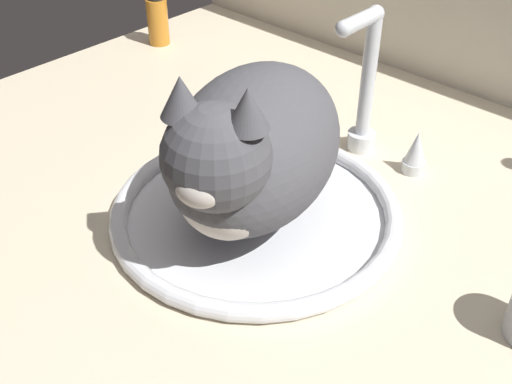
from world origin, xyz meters
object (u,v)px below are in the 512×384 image
cat (249,149)px  amber_bottle (158,19)px  faucet (363,101)px  sink_basin (256,212)px

cat → amber_bottle: 58.69cm
faucet → amber_bottle: faucet is taller
sink_basin → faucet: bearing=90.0°
sink_basin → amber_bottle: amber_bottle is taller
sink_basin → amber_bottle: bearing=152.1°
cat → amber_bottle: (-50.92, 28.47, -6.46)cm
sink_basin → faucet: (-0.00, 21.57, 6.94)cm
sink_basin → cat: bearing=-67.6°
cat → sink_basin: bearing=112.4°
faucet → amber_bottle: size_ratio=2.02×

